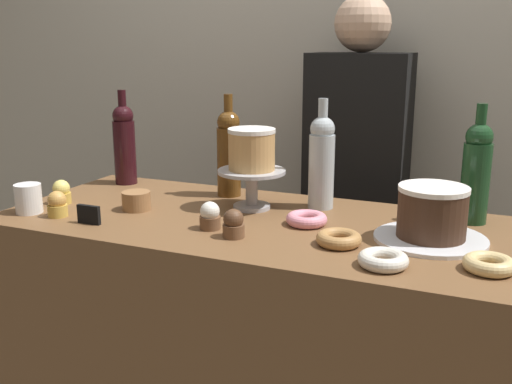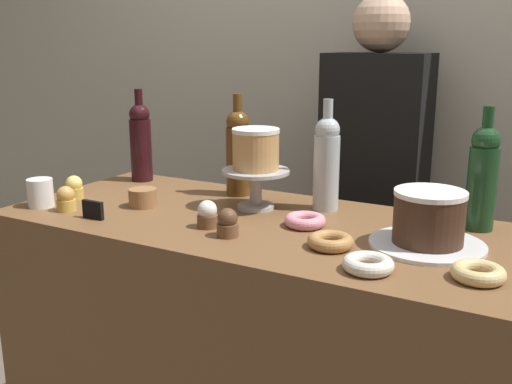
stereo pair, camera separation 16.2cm
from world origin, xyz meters
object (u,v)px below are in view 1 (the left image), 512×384
(cupcake_chocolate, at_px, (234,224))
(barista_figure, at_px, (355,205))
(wine_bottle_clear, at_px, (322,160))
(cupcake_caramel, at_px, (57,205))
(chocolate_round_cake, at_px, (432,212))
(wine_bottle_amber, at_px, (229,151))
(cupcake_lemon, at_px, (62,193))
(donut_maple, at_px, (339,239))
(donut_pink, at_px, (307,219))
(coffee_cup_ceramic, at_px, (28,199))
(wine_bottle_green, at_px, (476,171))
(donut_sugar, at_px, (383,260))
(price_sign_chalkboard, at_px, (89,215))
(wine_bottle_dark_red, at_px, (124,143))
(cookie_stack, at_px, (136,201))
(cupcake_vanilla, at_px, (210,216))
(donut_glazed, at_px, (489,264))
(cake_stand_pedestal, at_px, (252,182))
(white_layer_cake, at_px, (252,149))

(cupcake_chocolate, xyz_separation_m, barista_figure, (0.11, 0.83, -0.15))
(wine_bottle_clear, relative_size, cupcake_caramel, 4.38)
(chocolate_round_cake, height_order, wine_bottle_amber, wine_bottle_amber)
(cupcake_lemon, relative_size, donut_maple, 0.66)
(donut_pink, bearing_deg, donut_maple, -45.48)
(chocolate_round_cake, distance_m, coffee_cup_ceramic, 1.12)
(wine_bottle_clear, bearing_deg, barista_figure, 90.83)
(wine_bottle_green, relative_size, donut_maple, 2.91)
(wine_bottle_green, height_order, wine_bottle_clear, same)
(donut_sugar, bearing_deg, coffee_cup_ceramic, 178.78)
(wine_bottle_amber, height_order, donut_sugar, wine_bottle_amber)
(donut_maple, bearing_deg, price_sign_chalkboard, -171.72)
(wine_bottle_dark_red, relative_size, barista_figure, 0.20)
(cupcake_chocolate, distance_m, coffee_cup_ceramic, 0.64)
(barista_figure, bearing_deg, price_sign_chalkboard, -120.73)
(cupcake_lemon, relative_size, coffee_cup_ceramic, 0.87)
(cupcake_caramel, distance_m, barista_figure, 1.09)
(price_sign_chalkboard, bearing_deg, cookie_stack, 76.93)
(wine_bottle_amber, height_order, cupcake_chocolate, wine_bottle_amber)
(donut_pink, bearing_deg, cupcake_vanilla, -149.04)
(coffee_cup_ceramic, height_order, barista_figure, barista_figure)
(cupcake_caramel, xyz_separation_m, donut_glazed, (1.14, 0.04, -0.02))
(barista_figure, bearing_deg, cake_stand_pedestal, -107.44)
(barista_figure, bearing_deg, donut_pink, -87.98)
(white_layer_cake, distance_m, wine_bottle_amber, 0.18)
(chocolate_round_cake, relative_size, wine_bottle_green, 0.53)
(cupcake_chocolate, height_order, coffee_cup_ceramic, coffee_cup_ceramic)
(price_sign_chalkboard, bearing_deg, cupcake_vanilla, 15.53)
(cake_stand_pedestal, height_order, price_sign_chalkboard, cake_stand_pedestal)
(cupcake_caramel, xyz_separation_m, donut_sugar, (0.93, -0.03, -0.02))
(wine_bottle_green, relative_size, donut_glazed, 2.91)
(wine_bottle_dark_red, distance_m, donut_glazed, 1.27)
(donut_maple, bearing_deg, chocolate_round_cake, 31.18)
(wine_bottle_dark_red, bearing_deg, chocolate_round_cake, -11.74)
(cupcake_lemon, xyz_separation_m, cupcake_vanilla, (0.54, -0.05, 0.00))
(wine_bottle_green, height_order, cupcake_lemon, wine_bottle_green)
(wine_bottle_dark_red, distance_m, cupcake_caramel, 0.44)
(cupcake_chocolate, bearing_deg, chocolate_round_cake, 19.99)
(cupcake_caramel, relative_size, donut_glazed, 0.66)
(wine_bottle_clear, distance_m, donut_glazed, 0.61)
(wine_bottle_dark_red, relative_size, cupcake_lemon, 4.38)
(wine_bottle_green, bearing_deg, wine_bottle_dark_red, 179.24)
(chocolate_round_cake, height_order, price_sign_chalkboard, chocolate_round_cake)
(cake_stand_pedestal, xyz_separation_m, cupcake_caramel, (-0.47, -0.29, -0.05))
(chocolate_round_cake, height_order, donut_pink, chocolate_round_cake)
(wine_bottle_green, distance_m, cupcake_chocolate, 0.67)
(donut_sugar, distance_m, cookie_stack, 0.78)
(cupcake_chocolate, bearing_deg, cupcake_lemon, 172.19)
(chocolate_round_cake, distance_m, cupcake_chocolate, 0.49)
(wine_bottle_green, xyz_separation_m, wine_bottle_amber, (-0.74, 0.00, 0.00))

